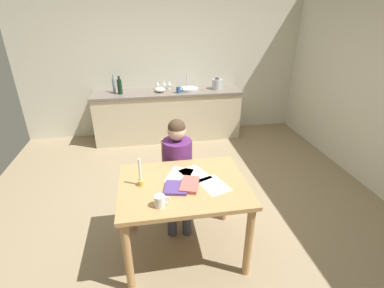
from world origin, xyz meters
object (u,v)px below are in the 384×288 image
Objects in this scene: sink_unit at (189,89)px; wine_glass_by_kettle at (164,83)px; bottle_vinegar at (120,86)px; chair_at_table at (178,173)px; bottle_oil at (114,85)px; wine_glass_near_sink at (169,83)px; dining_table at (184,195)px; candlestick at (141,178)px; wine_glass_back_left at (157,84)px; coffee_mug at (160,201)px; stovetop_kettle at (217,84)px; person_seated at (178,166)px; teacup_on_counter at (179,90)px; mixing_bowl at (160,90)px; book_magazine at (190,185)px; book_cookery at (176,188)px.

sink_unit is 0.47m from wine_glass_by_kettle.
bottle_vinegar is 0.80m from wine_glass_by_kettle.
sink_unit reaches higher than chair_at_table.
wine_glass_near_sink is (0.97, 0.09, -0.02)m from bottle_oil.
candlestick reaches higher than dining_table.
wine_glass_by_kettle is at bearing 0.00° from wine_glass_back_left.
bottle_oil is at bearing 100.16° from coffee_mug.
candlestick is at bearing -100.43° from wine_glass_near_sink.
coffee_mug is 3.39m from stovetop_kettle.
sink_unit is (0.89, 2.81, 0.05)m from candlestick.
person_seated is (0.01, 0.54, 0.01)m from dining_table.
candlestick is 3.00m from wine_glass_by_kettle.
teacup_on_counter is at bearing 83.56° from dining_table.
sink_unit is 2.34× the size of wine_glass_by_kettle.
mixing_bowl is (0.21, 3.11, 0.10)m from coffee_mug.
bottle_oil is (-0.85, 2.97, 0.22)m from book_magazine.
coffee_mug is 0.68× the size of mixing_bowl.
book_cookery is 3.08m from wine_glass_back_left.
book_cookery is at bearing 55.35° from coffee_mug.
person_seated is 0.66m from candlestick.
chair_at_table is 2.45m from stovetop_kettle.
dining_table is 2.92m from sink_unit.
person_seated reaches higher than teacup_on_counter.
person_seated is 2.49m from wine_glass_by_kettle.
person_seated is at bearing 51.55° from candlestick.
candlestick is at bearing -174.74° from book_magazine.
dining_table is 3.75× the size of bottle_vinegar.
bottle_vinegar is at bearing 104.06° from dining_table.
sink_unit is at bearing 90.68° from book_cookery.
teacup_on_counter is at bearing 82.11° from chair_at_table.
book_cookery is 3.08m from bottle_oil.
mixing_bowl is at bearing 82.59° from candlestick.
chair_at_table reaches higher than book_cookery.
bottle_oil is (-0.58, 3.21, 0.19)m from coffee_mug.
stovetop_kettle reaches higher than coffee_mug.
teacup_on_counter is at bearing 79.90° from coffee_mug.
book_magazine is 1.63× the size of wine_glass_near_sink.
teacup_on_counter is at bearing 82.31° from person_seated.
book_magazine is at bearing -44.38° from dining_table.
book_cookery is at bearing -91.16° from mixing_bowl.
bottle_vinegar is at bearing -178.32° from stovetop_kettle.
bottle_oil is at bearing 169.18° from teacup_on_counter.
wine_glass_back_left is at bearing 90.91° from dining_table.
bottle_vinegar is 1.02m from teacup_on_counter.
bottle_oil reaches higher than book_cookery.
book_magazine reaches higher than book_cookery.
person_seated reaches higher than wine_glass_near_sink.
bottle_oil is 1.00× the size of bottle_vinegar.
book_cookery is 1.77× the size of teacup_on_counter.
book_magazine is at bearing -86.42° from person_seated.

